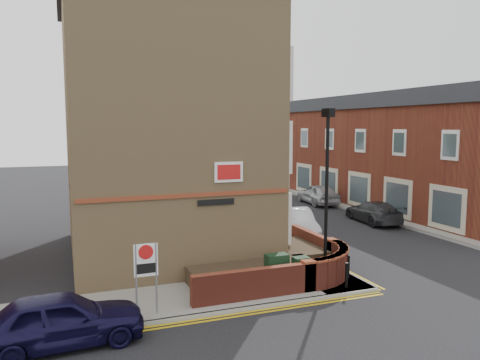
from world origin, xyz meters
name	(u,v)px	position (x,y,z in m)	size (l,w,h in m)	color
ground	(301,302)	(0.00, 0.00, 0.00)	(120.00, 120.00, 0.00)	black
pavement_corner	(187,299)	(-3.50, 1.50, 0.06)	(13.00, 3.00, 0.12)	gray
pavement_main	(214,213)	(2.00, 16.00, 0.06)	(2.00, 32.00, 0.12)	gray
pavement_far	(380,210)	(13.00, 13.00, 0.06)	(4.00, 40.00, 0.12)	gray
kerb_side	(199,316)	(-3.50, 0.00, 0.06)	(13.00, 0.15, 0.12)	gray
kerb_main_near	(228,212)	(3.00, 16.00, 0.06)	(0.15, 32.00, 0.12)	gray
kerb_main_far	(355,212)	(11.00, 13.00, 0.06)	(0.15, 40.00, 0.12)	gray
yellow_lines_side	(202,320)	(-3.50, -0.25, 0.01)	(13.00, 0.28, 0.01)	gold
yellow_lines_main	(231,212)	(3.25, 16.00, 0.01)	(0.28, 32.00, 0.01)	gold
corner_building	(164,117)	(-2.84, 8.00, 6.23)	(8.95, 10.40, 13.60)	tan
garden_wall	(270,279)	(0.00, 2.50, 0.00)	(6.80, 6.00, 1.20)	maroon
lamppost	(326,195)	(1.60, 1.20, 3.34)	(0.25, 0.50, 6.30)	black
utility_cabinet_large	(277,271)	(-0.30, 1.30, 0.72)	(0.80, 0.45, 1.20)	black
utility_cabinet_small	(301,272)	(0.50, 1.00, 0.67)	(0.55, 0.40, 1.10)	black
bollard_near	(347,275)	(2.00, 0.40, 0.57)	(0.11, 0.11, 0.90)	black
bollard_far	(348,267)	(2.60, 1.20, 0.57)	(0.11, 0.11, 0.90)	black
zone_sign	(146,266)	(-5.00, 0.50, 1.64)	(0.72, 0.07, 2.20)	slate
far_terrace	(365,149)	(14.50, 17.00, 4.04)	(5.40, 30.40, 8.00)	maroon
far_terrace_cream	(258,141)	(14.50, 38.00, 4.05)	(5.40, 12.40, 8.00)	beige
tree_near	(223,144)	(2.00, 14.05, 4.70)	(3.64, 3.65, 6.70)	#382B1E
tree_mid	(190,134)	(2.00, 22.05, 5.20)	(4.03, 4.03, 7.42)	#382B1E
tree_far	(168,136)	(2.00, 30.05, 4.91)	(3.81, 3.81, 7.00)	#382B1E
traffic_light_assembly	(186,162)	(2.40, 25.00, 2.78)	(0.20, 0.16, 4.20)	black
navy_hatchback	(61,319)	(-7.42, -0.50, 0.73)	(1.73, 4.30, 1.46)	black
silver_car_near	(296,223)	(4.13, 8.30, 0.73)	(1.55, 4.43, 1.46)	#B5B7BD
red_car_main	(238,201)	(3.80, 16.26, 0.73)	(2.43, 5.27, 1.46)	maroon
grey_car_far	(373,212)	(10.20, 9.93, 0.65)	(1.83, 4.50, 1.31)	#2B2C30
silver_car_far	(318,194)	(10.45, 16.99, 0.76)	(1.80, 4.47, 1.52)	#A3A7AB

